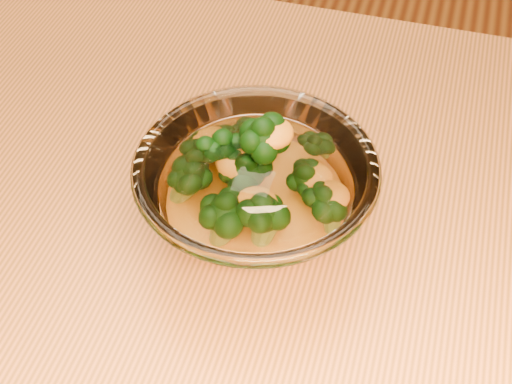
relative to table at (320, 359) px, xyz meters
The scene contains 4 objects.
table is the anchor object (origin of this frame).
glass_bowl 0.17m from the table, 146.48° to the left, with size 0.20×0.20×0.09m.
cheese_sauce 0.15m from the table, 146.48° to the left, with size 0.11×0.11×0.03m, color orange.
broccoli_heap 0.19m from the table, 146.03° to the left, with size 0.14×0.13×0.08m.
Camera 1 is at (0.03, -0.33, 1.22)m, focal length 50.00 mm.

